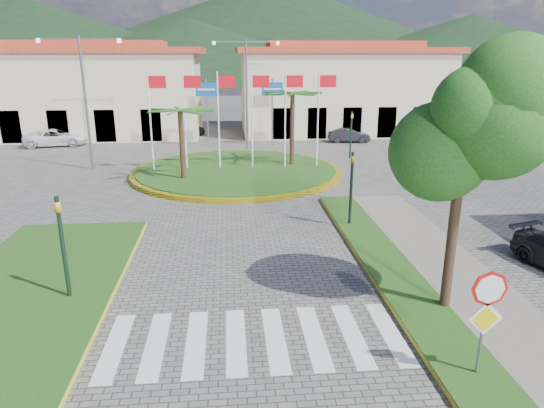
{
  "coord_description": "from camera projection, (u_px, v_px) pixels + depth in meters",
  "views": [
    {
      "loc": [
        -0.46,
        -6.72,
        6.93
      ],
      "look_at": [
        0.88,
        8.0,
        2.35
      ],
      "focal_mm": 32.0,
      "sensor_mm": 36.0,
      "label": 1
    }
  ],
  "objects": [
    {
      "name": "hill_far_east",
      "position": [
        470.0,
        47.0,
        140.32
      ],
      "size": [
        120.0,
        120.0,
        18.0
      ],
      "primitive_type": "cone",
      "color": "black",
      "rests_on": "ground"
    },
    {
      "name": "verge_right",
      "position": [
        471.0,
        375.0,
        10.78
      ],
      "size": [
        1.6,
        28.0,
        0.18
      ],
      "primitive_type": "cube",
      "color": "#244D16",
      "rests_on": "ground"
    },
    {
      "name": "median_left",
      "position": [
        17.0,
        309.0,
        13.6
      ],
      "size": [
        5.0,
        14.0,
        0.18
      ],
      "primitive_type": "cube",
      "color": "#244D16",
      "rests_on": "ground"
    },
    {
      "name": "roundabout_island",
      "position": [
        237.0,
        171.0,
        29.36
      ],
      "size": [
        12.7,
        12.7,
        6.0
      ],
      "color": "yellow",
      "rests_on": "ground"
    },
    {
      "name": "deciduous_tree",
      "position": [
        465.0,
        127.0,
        12.19
      ],
      "size": [
        3.6,
        3.6,
        6.8
      ],
      "color": "black",
      "rests_on": "ground"
    },
    {
      "name": "hill_far_mid",
      "position": [
        273.0,
        28.0,
        157.57
      ],
      "size": [
        180.0,
        180.0,
        30.0
      ],
      "primitive_type": "cone",
      "color": "black",
      "rests_on": "ground"
    },
    {
      "name": "direction_sign_west",
      "position": [
        207.0,
        101.0,
        36.73
      ],
      "size": [
        1.6,
        0.14,
        5.2
      ],
      "color": "slate",
      "rests_on": "ground"
    },
    {
      "name": "white_van",
      "position": [
        56.0,
        138.0,
        38.12
      ],
      "size": [
        5.02,
        3.07,
        1.3
      ],
      "primitive_type": "imported",
      "rotation": [
        0.0,
        0.0,
        1.78
      ],
      "color": "silver",
      "rests_on": "ground"
    },
    {
      "name": "traffic_light_far",
      "position": [
        351.0,
        130.0,
        33.34
      ],
      "size": [
        0.18,
        0.15,
        3.2
      ],
      "color": "black",
      "rests_on": "ground"
    },
    {
      "name": "hill_near_back",
      "position": [
        190.0,
        50.0,
        128.93
      ],
      "size": [
        110.0,
        110.0,
        16.0
      ],
      "primitive_type": "cone",
      "color": "black",
      "rests_on": "ground"
    },
    {
      "name": "traffic_light_left",
      "position": [
        62.0,
        239.0,
        13.64
      ],
      "size": [
        0.15,
        0.18,
        3.2
      ],
      "color": "black",
      "rests_on": "ground"
    },
    {
      "name": "sidewalk_right",
      "position": [
        522.0,
        373.0,
        10.88
      ],
      "size": [
        4.0,
        28.0,
        0.15
      ],
      "primitive_type": "cube",
      "color": "gray",
      "rests_on": "ground"
    },
    {
      "name": "car_dark_a",
      "position": [
        184.0,
        129.0,
        42.83
      ],
      "size": [
        3.94,
        2.52,
        1.25
      ],
      "primitive_type": "imported",
      "rotation": [
        0.0,
        0.0,
        1.88
      ],
      "color": "black",
      "rests_on": "ground"
    },
    {
      "name": "traffic_light_right",
      "position": [
        351.0,
        182.0,
        19.72
      ],
      "size": [
        0.15,
        0.18,
        3.2
      ],
      "color": "black",
      "rests_on": "ground"
    },
    {
      "name": "direction_sign_east",
      "position": [
        272.0,
        101.0,
        37.16
      ],
      "size": [
        1.6,
        0.14,
        5.2
      ],
      "color": "slate",
      "rests_on": "ground"
    },
    {
      "name": "crosswalk",
      "position": [
        252.0,
        339.0,
        12.29
      ],
      "size": [
        8.0,
        3.0,
        0.01
      ],
      "primitive_type": "cube",
      "color": "silver",
      "rests_on": "ground"
    },
    {
      "name": "hill_far_west",
      "position": [
        27.0,
        39.0,
        133.67
      ],
      "size": [
        140.0,
        140.0,
        22.0
      ],
      "primitive_type": "cone",
      "color": "black",
      "rests_on": "ground"
    },
    {
      "name": "building_right",
      "position": [
        341.0,
        89.0,
        44.35
      ],
      "size": [
        19.08,
        9.54,
        8.05
      ],
      "color": "beige",
      "rests_on": "ground"
    },
    {
      "name": "street_lamp_centre",
      "position": [
        247.0,
        89.0,
        35.78
      ],
      "size": [
        4.8,
        0.16,
        8.0
      ],
      "color": "slate",
      "rests_on": "ground"
    },
    {
      "name": "building_left",
      "position": [
        71.0,
        91.0,
        42.27
      ],
      "size": [
        23.32,
        9.54,
        8.05
      ],
      "color": "beige",
      "rests_on": "ground"
    },
    {
      "name": "stop_sign",
      "position": [
        487.0,
        308.0,
        10.25
      ],
      "size": [
        0.8,
        0.11,
        2.65
      ],
      "color": "slate",
      "rests_on": "ground"
    },
    {
      "name": "car_dark_b",
      "position": [
        349.0,
        135.0,
        39.76
      ],
      "size": [
        3.5,
        1.52,
        1.12
      ],
      "primitive_type": "imported",
      "rotation": [
        0.0,
        0.0,
        1.47
      ],
      "color": "black",
      "rests_on": "ground"
    },
    {
      "name": "street_lamp_west",
      "position": [
        85.0,
        97.0,
        29.21
      ],
      "size": [
        4.8,
        0.16,
        8.0
      ],
      "color": "slate",
      "rests_on": "ground"
    }
  ]
}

